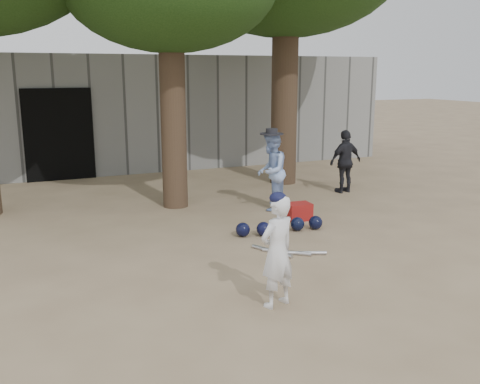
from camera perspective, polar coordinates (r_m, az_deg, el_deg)
name	(u,v)px	position (r m, az deg, el deg)	size (l,w,h in m)	color
ground	(227,289)	(6.59, -1.39, -10.32)	(70.00, 70.00, 0.00)	#937C5E
boy_player	(277,252)	(5.95, 3.99, -6.35)	(0.47, 0.31, 1.28)	white
spectator_blue	(271,171)	(10.11, 3.34, 2.22)	(0.72, 0.56, 1.48)	#94B0E5
spectator_dark	(345,161)	(11.78, 11.18, 3.21)	(0.80, 0.33, 1.36)	black
red_bag	(299,211)	(9.56, 6.29, -2.07)	(0.42, 0.32, 0.30)	#9E1F15
back_building	(93,110)	(16.16, -15.36, 8.46)	(16.00, 5.24, 3.00)	gray
helmet_row	(280,226)	(8.77, 4.30, -3.64)	(1.51, 0.34, 0.23)	black
bat_pile	(287,252)	(7.81, 5.00, -6.39)	(0.88, 0.75, 0.06)	#B4B4BB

